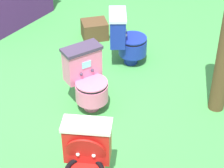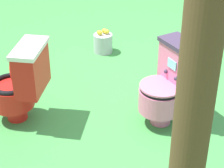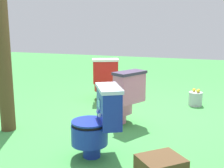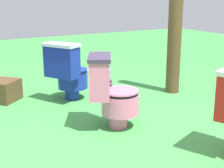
{
  "view_description": "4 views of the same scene",
  "coord_description": "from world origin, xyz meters",
  "px_view_note": "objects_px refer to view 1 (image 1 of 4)",
  "views": [
    {
      "loc": [
        -3.22,
        -2.27,
        3.16
      ],
      "look_at": [
        0.08,
        -0.52,
        0.44
      ],
      "focal_mm": 68.98,
      "sensor_mm": 36.0,
      "label": 1
    },
    {
      "loc": [
        1.24,
        -3.05,
        2.18
      ],
      "look_at": [
        -0.27,
        -0.51,
        0.42
      ],
      "focal_mm": 66.77,
      "sensor_mm": 36.0,
      "label": 2
    },
    {
      "loc": [
        3.84,
        0.85,
        1.38
      ],
      "look_at": [
        -0.03,
        -0.4,
        0.5
      ],
      "focal_mm": 48.8,
      "sensor_mm": 36.0,
      "label": 3
    },
    {
      "loc": [
        -2.67,
        1.42,
        1.32
      ],
      "look_at": [
        0.06,
        -0.18,
        0.46
      ],
      "focal_mm": 55.19,
      "sensor_mm": 36.0,
      "label": 4
    }
  ],
  "objects_px": {
    "toilet_red": "(86,162)",
    "small_crate": "(95,30)",
    "toilet_blue": "(126,38)",
    "toilet_pink": "(87,79)"
  },
  "relations": [
    {
      "from": "toilet_red",
      "to": "small_crate",
      "type": "xyz_separation_m",
      "value": [
        2.49,
        1.35,
        -0.24
      ]
    },
    {
      "from": "toilet_red",
      "to": "toilet_blue",
      "type": "distance_m",
      "value": 2.21
    },
    {
      "from": "toilet_pink",
      "to": "toilet_blue",
      "type": "bearing_deg",
      "value": -149.04
    },
    {
      "from": "small_crate",
      "to": "toilet_blue",
      "type": "bearing_deg",
      "value": -119.02
    },
    {
      "from": "toilet_pink",
      "to": "toilet_blue",
      "type": "relative_size",
      "value": 1.0
    },
    {
      "from": "toilet_blue",
      "to": "small_crate",
      "type": "height_order",
      "value": "toilet_blue"
    },
    {
      "from": "toilet_red",
      "to": "small_crate",
      "type": "distance_m",
      "value": 2.84
    },
    {
      "from": "toilet_blue",
      "to": "toilet_red",
      "type": "bearing_deg",
      "value": -11.27
    },
    {
      "from": "toilet_red",
      "to": "small_crate",
      "type": "height_order",
      "value": "toilet_red"
    },
    {
      "from": "toilet_pink",
      "to": "small_crate",
      "type": "distance_m",
      "value": 1.59
    }
  ]
}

